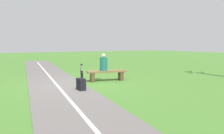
{
  "coord_description": "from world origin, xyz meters",
  "views": [
    {
      "loc": [
        2.75,
        7.76,
        1.64
      ],
      "look_at": [
        -0.76,
        1.61,
        0.85
      ],
      "focal_mm": 31.33,
      "sensor_mm": 36.0,
      "label": 1
    }
  ],
  "objects_px": {
    "bicycle": "(82,77)",
    "person_seated": "(104,63)",
    "bench": "(107,74)",
    "backpack": "(81,84)"
  },
  "relations": [
    {
      "from": "bicycle",
      "to": "person_seated",
      "type": "bearing_deg",
      "value": 127.11
    },
    {
      "from": "person_seated",
      "to": "bicycle",
      "type": "height_order",
      "value": "person_seated"
    },
    {
      "from": "bench",
      "to": "person_seated",
      "type": "height_order",
      "value": "person_seated"
    },
    {
      "from": "person_seated",
      "to": "backpack",
      "type": "bearing_deg",
      "value": 51.83
    },
    {
      "from": "bicycle",
      "to": "bench",
      "type": "bearing_deg",
      "value": 123.93
    },
    {
      "from": "person_seated",
      "to": "bicycle",
      "type": "xyz_separation_m",
      "value": [
        1.21,
        0.4,
        -0.45
      ]
    },
    {
      "from": "bench",
      "to": "person_seated",
      "type": "relative_size",
      "value": 2.39
    },
    {
      "from": "bench",
      "to": "bicycle",
      "type": "distance_m",
      "value": 1.41
    },
    {
      "from": "bicycle",
      "to": "backpack",
      "type": "bearing_deg",
      "value": -3.8
    },
    {
      "from": "backpack",
      "to": "person_seated",
      "type": "bearing_deg",
      "value": -141.37
    }
  ]
}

